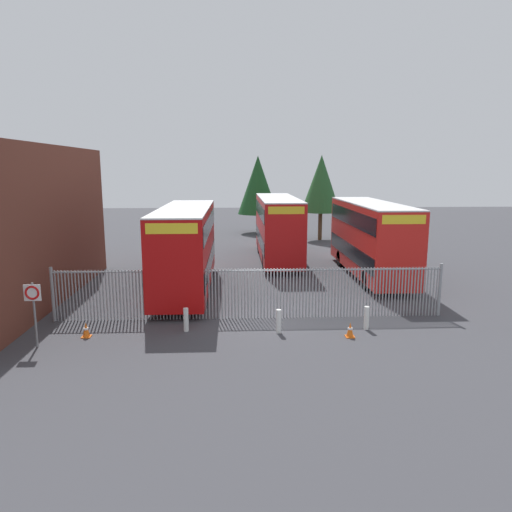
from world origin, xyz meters
TOP-DOWN VIEW (x-y plane):
  - ground_plane at (0.00, 8.00)m, footprint 100.00×100.00m
  - palisade_fence at (-0.45, 0.00)m, footprint 16.80×0.14m
  - double_decker_bus_near_gate at (-3.64, 4.93)m, footprint 2.54×10.81m
  - double_decker_bus_behind_fence_left at (7.01, 7.86)m, footprint 2.54×10.81m
  - double_decker_bus_behind_fence_right at (1.93, 13.05)m, footprint 2.54×10.81m
  - bollard_near_left at (-3.04, -1.54)m, footprint 0.20×0.20m
  - bollard_center_front at (0.63, -1.90)m, footprint 0.20×0.20m
  - bollard_near_right at (4.21, -1.65)m, footprint 0.20×0.20m
  - traffic_cone_by_gate at (3.34, -2.50)m, footprint 0.34×0.34m
  - traffic_cone_mid_forecourt at (-6.83, -2.05)m, footprint 0.34×0.34m
  - speed_limit_sign_post at (-8.31, -3.02)m, footprint 0.60×0.14m
  - tree_tall_back at (1.25, 27.49)m, footprint 3.99×3.99m
  - tree_short_side at (6.64, 22.48)m, footprint 3.51×3.51m

SIDE VIEW (x-z plane):
  - ground_plane at x=0.00m, z-range 0.00..0.00m
  - traffic_cone_by_gate at x=3.34m, z-range -0.01..0.58m
  - traffic_cone_mid_forecourt at x=-6.83m, z-range -0.01..0.58m
  - bollard_near_left at x=-3.04m, z-range 0.00..0.95m
  - bollard_center_front at x=0.63m, z-range 0.00..0.95m
  - bollard_near_right at x=4.21m, z-range 0.00..0.95m
  - palisade_fence at x=-0.45m, z-range 0.01..2.36m
  - speed_limit_sign_post at x=-8.31m, z-range 0.58..2.98m
  - double_decker_bus_near_gate at x=-3.64m, z-range 0.21..4.63m
  - double_decker_bus_behind_fence_left at x=7.01m, z-range 0.21..4.63m
  - double_decker_bus_behind_fence_right at x=1.93m, z-range 0.21..4.63m
  - tree_tall_back at x=1.25m, z-range 0.95..8.56m
  - tree_short_side at x=6.64m, z-range 1.25..8.80m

